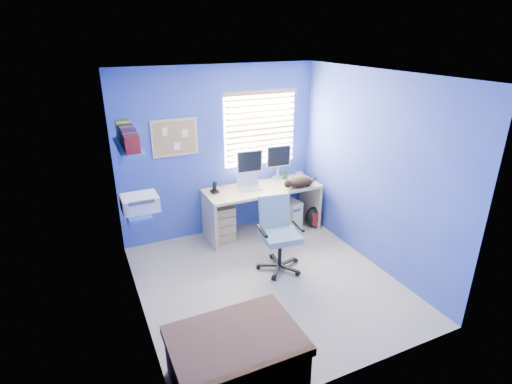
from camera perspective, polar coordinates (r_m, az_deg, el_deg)
name	(u,v)px	position (r m, az deg, el deg)	size (l,w,h in m)	color
floor	(267,282)	(5.11, 1.57, -12.73)	(3.00, 3.20, 0.00)	tan
ceiling	(269,75)	(4.22, 1.94, 16.43)	(3.00, 3.20, 0.00)	white
wall_back	(220,153)	(5.91, -5.22, 5.61)	(3.00, 0.01, 2.50)	#3143B1
wall_front	(358,256)	(3.31, 14.33, -8.89)	(3.00, 0.01, 2.50)	#3143B1
wall_left	(132,213)	(4.12, -17.32, -2.82)	(0.01, 3.20, 2.50)	#3143B1
wall_right	(373,171)	(5.32, 16.39, 2.90)	(0.01, 3.20, 2.50)	#3143B1
desk	(262,210)	(6.11, 0.90, -2.54)	(1.74, 0.65, 0.74)	tan
laptop	(250,181)	(5.89, -0.87, 1.53)	(0.33, 0.26, 0.22)	silver
monitor_left	(249,168)	(5.99, -1.02, 3.51)	(0.40, 0.12, 0.54)	silver
monitor_right	(278,162)	(6.25, 3.13, 4.29)	(0.40, 0.12, 0.54)	silver
phone	(215,187)	(5.76, -5.94, 0.67)	(0.09, 0.11, 0.17)	black
mug	(286,175)	(6.33, 4.24, 2.39)	(0.10, 0.09, 0.10)	#1D6A2D
cd_spindle	(300,175)	(6.43, 6.24, 2.50)	(0.13, 0.13, 0.07)	silver
cat	(300,182)	(5.99, 6.30, 1.40)	(0.41, 0.21, 0.15)	black
tower_pc	(290,212)	(6.39, 4.82, -2.93)	(0.19, 0.44, 0.45)	beige
drawer_boxes	(222,223)	(5.95, -4.92, -4.43)	(0.35, 0.28, 0.54)	tan
yellow_book	(288,225)	(6.21, 4.57, -4.75)	(0.03, 0.17, 0.24)	yellow
backpack	(314,217)	(6.42, 8.27, -3.51)	(0.29, 0.22, 0.34)	black
bed_corner	(236,360)	(3.76, -2.89, -22.84)	(1.07, 0.76, 0.51)	brown
office_chair	(279,243)	(5.22, 3.25, -7.26)	(0.62, 0.62, 0.96)	black
window_blinds	(261,129)	(6.05, 0.66, 9.02)	(1.15, 0.05, 1.10)	white
corkboard	(175,138)	(5.64, -11.53, 7.61)	(0.64, 0.02, 0.52)	tan
wall_shelves	(133,170)	(4.77, -17.19, 2.96)	(0.42, 0.90, 1.05)	blue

